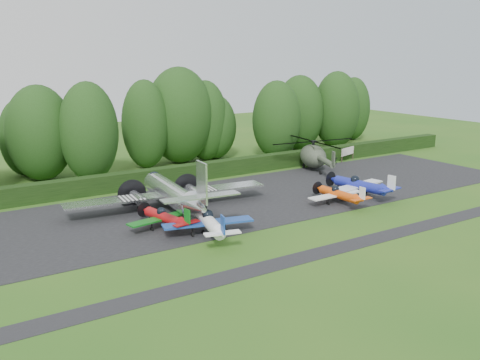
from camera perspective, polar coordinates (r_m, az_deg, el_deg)
ground at (r=48.34m, az=6.39°, el=-4.93°), size 160.00×160.00×0.00m
apron at (r=56.08m, az=-0.07°, el=-2.24°), size 70.00×18.00×0.01m
taxiway_verge at (r=44.14m, az=11.34°, el=-6.93°), size 70.00×2.00×0.00m
hedgerow at (r=65.30m, az=-5.30°, el=-0.04°), size 90.00×1.60×2.00m
transport_plane at (r=52.24m, az=-7.16°, el=-1.46°), size 20.41×15.65×6.54m
light_plane_red at (r=47.52m, az=-8.02°, el=-3.96°), size 6.62×6.96×2.54m
light_plane_white at (r=45.17m, az=-3.27°, el=-4.53°), size 7.79×8.19×2.99m
light_plane_orange at (r=55.60m, az=10.50°, el=-1.50°), size 6.51×6.85×2.50m
light_plane_blue at (r=58.91m, az=12.65°, el=-0.53°), size 7.94×8.35×3.05m
helicopter at (r=71.26m, az=7.85°, el=2.75°), size 12.09×14.16×3.90m
sign_board at (r=78.01m, az=11.41°, el=2.96°), size 3.48×0.13×1.96m
tree_2 at (r=75.07m, az=-6.48°, el=6.86°), size 9.34×9.34×13.35m
tree_3 at (r=85.56m, az=6.35°, el=7.14°), size 7.71×7.71×11.79m
tree_4 at (r=97.07m, az=11.95°, el=7.44°), size 5.92×5.92×11.02m
tree_5 at (r=88.16m, az=10.23°, el=7.37°), size 7.42×7.42×12.33m
tree_6 at (r=72.19m, az=-10.06°, el=5.85°), size 6.26×6.26×11.80m
tree_7 at (r=72.10m, az=-22.12°, el=4.23°), size 5.79×5.79×9.73m
tree_8 at (r=77.75m, az=-2.76°, el=5.69°), size 6.39×6.39×9.41m
tree_10 at (r=78.15m, az=3.92°, el=6.42°), size 7.07×7.07×11.32m
tree_11 at (r=66.24m, az=-15.83°, el=4.95°), size 6.98×6.98×11.96m
tree_12 at (r=76.64m, az=-3.71°, el=6.32°), size 6.36×6.36×11.42m
tree_13 at (r=68.49m, az=-20.57°, el=4.70°), size 7.97×7.97×11.55m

